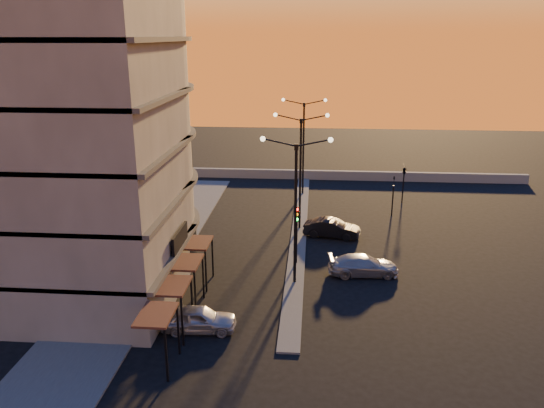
{
  "coord_description": "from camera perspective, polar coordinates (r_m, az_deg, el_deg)",
  "views": [
    {
      "loc": [
        1.05,
        -30.89,
        15.2
      ],
      "look_at": [
        -1.9,
        5.54,
        3.54
      ],
      "focal_mm": 35.0,
      "sensor_mm": 36.0,
      "label": 1
    }
  ],
  "objects": [
    {
      "name": "signal_east_a",
      "position": [
        47.33,
        12.88,
        0.96
      ],
      "size": [
        0.13,
        0.16,
        3.6
      ],
      "color": "black",
      "rests_on": "ground"
    },
    {
      "name": "car_wagon",
      "position": [
        35.81,
        9.81,
        -6.5
      ],
      "size": [
        4.8,
        2.29,
        1.35
      ],
      "primitive_type": "imported",
      "rotation": [
        0.0,
        0.0,
        1.66
      ],
      "color": "#919498",
      "rests_on": "ground"
    },
    {
      "name": "sidewalk_west",
      "position": [
        39.75,
        -12.69,
        -5.15
      ],
      "size": [
        5.0,
        40.0,
        0.12
      ],
      "primitive_type": "cube",
      "color": "#4E4E4B",
      "rests_on": "ground"
    },
    {
      "name": "car_sedan",
      "position": [
        41.97,
        6.44,
        -2.6
      ],
      "size": [
        4.56,
        2.28,
        1.43
      ],
      "primitive_type": "imported",
      "rotation": [
        0.0,
        0.0,
        1.39
      ],
      "color": "black",
      "rests_on": "ground"
    },
    {
      "name": "car_hatchback",
      "position": [
        29.32,
        -7.92,
        -12.14
      ],
      "size": [
        4.16,
        1.87,
        1.39
      ],
      "primitive_type": "imported",
      "rotation": [
        0.0,
        0.0,
        1.63
      ],
      "color": "#A1A2A9",
      "rests_on": "ground"
    },
    {
      "name": "building",
      "position": [
        34.55,
        -21.64,
        11.02
      ],
      "size": [
        14.35,
        17.08,
        25.0
      ],
      "color": "#646058",
      "rests_on": "ground"
    },
    {
      "name": "median",
      "position": [
        43.62,
        2.96,
        -2.64
      ],
      "size": [
        1.2,
        36.0,
        0.12
      ],
      "primitive_type": "cube",
      "color": "#4E4E4B",
      "rests_on": "ground"
    },
    {
      "name": "signal_east_b",
      "position": [
        51.07,
        14.04,
        3.46
      ],
      "size": [
        0.42,
        1.99,
        3.6
      ],
      "color": "black",
      "rests_on": "ground"
    },
    {
      "name": "traffic_light_main",
      "position": [
        35.95,
        2.68,
        -2.35
      ],
      "size": [
        0.28,
        0.44,
        4.25
      ],
      "color": "black",
      "rests_on": "ground"
    },
    {
      "name": "streetlamp_far",
      "position": [
        51.8,
        3.41,
        6.98
      ],
      "size": [
        4.32,
        0.32,
        9.51
      ],
      "color": "black",
      "rests_on": "ground"
    },
    {
      "name": "parapet",
      "position": [
        58.77,
        5.42,
        3.13
      ],
      "size": [
        44.0,
        0.5,
        1.0
      ],
      "primitive_type": "cube",
      "color": "slate",
      "rests_on": "ground"
    },
    {
      "name": "ground",
      "position": [
        34.45,
        2.43,
        -8.5
      ],
      "size": [
        120.0,
        120.0,
        0.0
      ],
      "primitive_type": "plane",
      "color": "black",
      "rests_on": "ground"
    },
    {
      "name": "streetlamp_mid",
      "position": [
        42.02,
        3.08,
        4.46
      ],
      "size": [
        4.32,
        0.32,
        9.51
      ],
      "color": "black",
      "rests_on": "ground"
    },
    {
      "name": "streetlamp_near",
      "position": [
        32.37,
        2.56,
        0.42
      ],
      "size": [
        4.32,
        0.32,
        9.51
      ],
      "color": "black",
      "rests_on": "ground"
    }
  ]
}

